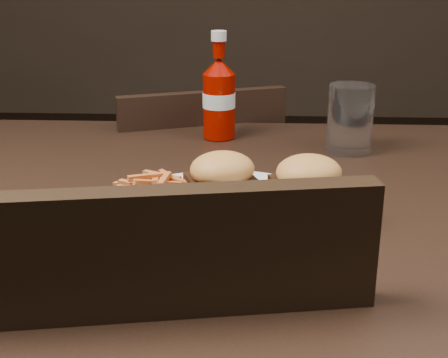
{
  "coord_description": "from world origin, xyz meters",
  "views": [
    {
      "loc": [
        0.06,
        -0.83,
        1.07
      ],
      "look_at": [
        0.03,
        -0.08,
        0.8
      ],
      "focal_mm": 50.0,
      "sensor_mm": 36.0,
      "label": 1
    }
  ],
  "objects_px": {
    "dining_table": "(208,206)",
    "plate": "(224,214)",
    "ketchup_bottle": "(219,106)",
    "chair_far": "(187,236)",
    "tumbler": "(350,120)"
  },
  "relations": [
    {
      "from": "chair_far",
      "to": "tumbler",
      "type": "xyz_separation_m",
      "value": [
        0.32,
        -0.32,
        0.38
      ]
    },
    {
      "from": "dining_table",
      "to": "plate",
      "type": "height_order",
      "value": "plate"
    },
    {
      "from": "plate",
      "to": "ketchup_bottle",
      "type": "distance_m",
      "value": 0.38
    },
    {
      "from": "ketchup_bottle",
      "to": "plate",
      "type": "bearing_deg",
      "value": -85.9
    },
    {
      "from": "dining_table",
      "to": "chair_far",
      "type": "distance_m",
      "value": 0.62
    },
    {
      "from": "ketchup_bottle",
      "to": "tumbler",
      "type": "height_order",
      "value": "ketchup_bottle"
    },
    {
      "from": "tumbler",
      "to": "dining_table",
      "type": "bearing_deg",
      "value": -136.71
    },
    {
      "from": "dining_table",
      "to": "plate",
      "type": "relative_size",
      "value": 3.72
    },
    {
      "from": "chair_far",
      "to": "tumbler",
      "type": "distance_m",
      "value": 0.59
    },
    {
      "from": "plate",
      "to": "tumbler",
      "type": "height_order",
      "value": "tumbler"
    },
    {
      "from": "chair_far",
      "to": "tumbler",
      "type": "height_order",
      "value": "tumbler"
    },
    {
      "from": "dining_table",
      "to": "chair_far",
      "type": "height_order",
      "value": "dining_table"
    },
    {
      "from": "chair_far",
      "to": "ketchup_bottle",
      "type": "distance_m",
      "value": 0.46
    },
    {
      "from": "dining_table",
      "to": "chair_far",
      "type": "xyz_separation_m",
      "value": [
        -0.09,
        0.54,
        -0.3
      ]
    },
    {
      "from": "plate",
      "to": "ketchup_bottle",
      "type": "bearing_deg",
      "value": 94.1
    }
  ]
}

